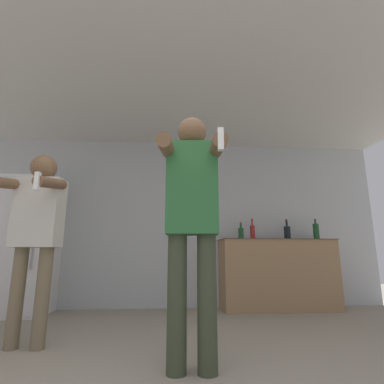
% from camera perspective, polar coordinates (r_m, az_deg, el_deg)
% --- Properties ---
extents(wall_back, '(7.00, 0.06, 2.55)m').
position_cam_1_polar(wall_back, '(4.69, -6.30, -5.58)').
color(wall_back, '#B2B7BC').
rests_on(wall_back, ground_plane).
extents(ceiling_slab, '(7.00, 3.82, 0.05)m').
position_cam_1_polar(ceiling_slab, '(3.51, -6.27, 19.55)').
color(ceiling_slab, silver).
rests_on(ceiling_slab, wall_back).
extents(refrigerator, '(0.66, 0.74, 1.79)m').
position_cam_1_polar(refrigerator, '(4.65, -28.70, -8.80)').
color(refrigerator, white).
rests_on(refrigerator, ground_plane).
extents(counter, '(1.66, 0.57, 0.99)m').
position_cam_1_polar(counter, '(4.66, 15.95, -14.78)').
color(counter, '#997551').
rests_on(counter, ground_plane).
extents(bottle_brown_liquor, '(0.10, 0.10, 0.31)m').
position_cam_1_polar(bottle_brown_liquor, '(4.73, 17.70, -7.32)').
color(bottle_brown_liquor, black).
rests_on(bottle_brown_liquor, counter).
extents(bottle_amber_bourbon, '(0.08, 0.08, 0.25)m').
position_cam_1_polar(bottle_amber_bourbon, '(4.50, 9.31, -7.69)').
color(bottle_amber_bourbon, '#194723').
rests_on(bottle_amber_bourbon, counter).
extents(bottle_tall_gin, '(0.09, 0.09, 0.32)m').
position_cam_1_polar(bottle_tall_gin, '(4.92, 22.57, -6.92)').
color(bottle_tall_gin, '#194723').
rests_on(bottle_tall_gin, counter).
extents(bottle_dark_rum, '(0.07, 0.07, 0.31)m').
position_cam_1_polar(bottle_dark_rum, '(4.55, 11.46, -7.42)').
color(bottle_dark_rum, maroon).
rests_on(bottle_dark_rum, counter).
extents(person_woman_foreground, '(0.48, 0.56, 1.74)m').
position_cam_1_polar(person_woman_foreground, '(2.09, 0.01, -3.93)').
color(person_woman_foreground, '#38422D').
rests_on(person_woman_foreground, ground_plane).
extents(person_man_side, '(0.51, 0.57, 1.64)m').
position_cam_1_polar(person_man_side, '(2.95, -27.48, -5.35)').
color(person_man_side, '#75664C').
rests_on(person_man_side, ground_plane).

